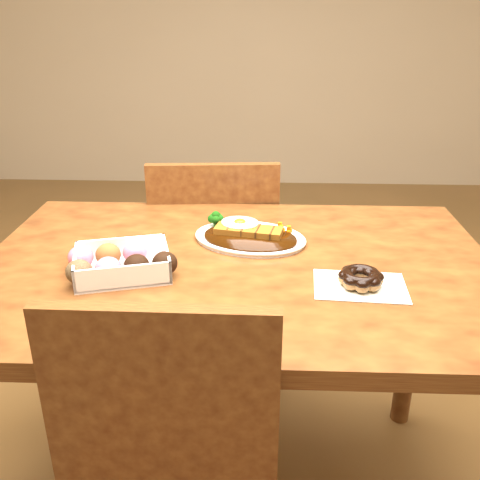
{
  "coord_description": "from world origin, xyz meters",
  "views": [
    {
      "loc": [
        0.05,
        -1.12,
        1.3
      ],
      "look_at": [
        0.01,
        -0.01,
        0.81
      ],
      "focal_mm": 40.0,
      "sensor_mm": 36.0,
      "label": 1
    }
  ],
  "objects_px": {
    "katsu_curry_plate": "(248,235)",
    "pon_de_ring": "(361,279)",
    "donut_box": "(120,262)",
    "chair_far": "(215,264)",
    "table": "(237,299)"
  },
  "relations": [
    {
      "from": "katsu_curry_plate",
      "to": "pon_de_ring",
      "type": "bearing_deg",
      "value": -44.17
    },
    {
      "from": "donut_box",
      "to": "pon_de_ring",
      "type": "relative_size",
      "value": 1.23
    },
    {
      "from": "donut_box",
      "to": "pon_de_ring",
      "type": "xyz_separation_m",
      "value": [
        0.52,
        -0.04,
        -0.01
      ]
    },
    {
      "from": "chair_far",
      "to": "katsu_curry_plate",
      "type": "xyz_separation_m",
      "value": [
        0.12,
        -0.41,
        0.29
      ]
    },
    {
      "from": "table",
      "to": "donut_box",
      "type": "height_order",
      "value": "donut_box"
    },
    {
      "from": "table",
      "to": "donut_box",
      "type": "distance_m",
      "value": 0.29
    },
    {
      "from": "pon_de_ring",
      "to": "donut_box",
      "type": "bearing_deg",
      "value": 175.83
    },
    {
      "from": "table",
      "to": "chair_far",
      "type": "height_order",
      "value": "chair_far"
    },
    {
      "from": "table",
      "to": "pon_de_ring",
      "type": "height_order",
      "value": "pon_de_ring"
    },
    {
      "from": "table",
      "to": "katsu_curry_plate",
      "type": "bearing_deg",
      "value": 79.88
    },
    {
      "from": "chair_far",
      "to": "pon_de_ring",
      "type": "xyz_separation_m",
      "value": [
        0.37,
        -0.64,
        0.29
      ]
    },
    {
      "from": "chair_far",
      "to": "katsu_curry_plate",
      "type": "height_order",
      "value": "chair_far"
    },
    {
      "from": "katsu_curry_plate",
      "to": "pon_de_ring",
      "type": "height_order",
      "value": "katsu_curry_plate"
    },
    {
      "from": "donut_box",
      "to": "table",
      "type": "bearing_deg",
      "value": 15.37
    },
    {
      "from": "table",
      "to": "pon_de_ring",
      "type": "bearing_deg",
      "value": -22.15
    }
  ]
}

